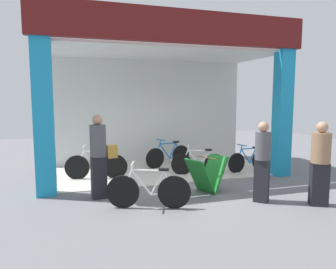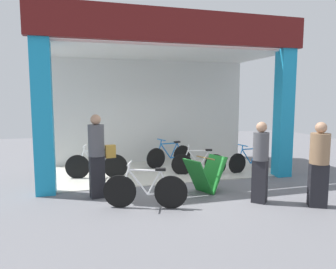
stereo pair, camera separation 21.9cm
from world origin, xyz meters
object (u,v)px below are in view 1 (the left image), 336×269
object	(u,v)px
bicycle_inside_0	(97,166)
bicycle_inside_2	(249,160)
sandwich_board_sign	(207,175)
pedestrian_0	(262,161)
bicycle_inside_1	(168,156)
bicycle_inside_3	(199,163)
bicycle_parked_0	(149,190)
pedestrian_2	(99,155)
pedestrian_3	(320,162)

from	to	relation	value
bicycle_inside_0	bicycle_inside_2	distance (m)	4.28
sandwich_board_sign	pedestrian_0	xyz separation A→B (m)	(0.81, -0.93, 0.44)
bicycle_inside_2	pedestrian_0	size ratio (longest dim) A/B	0.87
bicycle_inside_1	bicycle_inside_3	xyz separation A→B (m)	(0.48, -1.23, -0.02)
bicycle_inside_0	bicycle_parked_0	distance (m)	2.65
pedestrian_0	bicycle_inside_3	bearing A→B (deg)	98.65
bicycle_inside_0	bicycle_inside_1	xyz separation A→B (m)	(2.23, 0.83, -0.01)
sandwich_board_sign	pedestrian_2	world-z (taller)	pedestrian_2
sandwich_board_sign	bicycle_inside_2	bearing A→B (deg)	36.65
bicycle_parked_0	pedestrian_0	bearing A→B (deg)	-7.38
bicycle_parked_0	bicycle_inside_0	bearing A→B (deg)	107.06
bicycle_parked_0	pedestrian_0	distance (m)	2.37
bicycle_inside_1	bicycle_parked_0	bearing A→B (deg)	-113.33
bicycle_inside_2	sandwich_board_sign	xyz separation A→B (m)	(-1.99, -1.48, 0.08)
bicycle_inside_1	bicycle_inside_3	distance (m)	1.32
bicycle_parked_0	pedestrian_2	size ratio (longest dim) A/B	0.88
bicycle_inside_1	sandwich_board_sign	distance (m)	2.74
bicycle_inside_1	pedestrian_2	distance (m)	3.40
pedestrian_2	pedestrian_3	bearing A→B (deg)	-23.26
bicycle_inside_1	bicycle_inside_2	world-z (taller)	bicycle_inside_1
sandwich_board_sign	pedestrian_3	world-z (taller)	pedestrian_3
bicycle_inside_1	bicycle_inside_2	distance (m)	2.39
pedestrian_0	pedestrian_3	size ratio (longest dim) A/B	0.99
bicycle_inside_3	pedestrian_0	distance (m)	2.52
pedestrian_2	bicycle_inside_2	bearing A→B (deg)	15.25
bicycle_inside_0	pedestrian_0	distance (m)	4.22
bicycle_parked_0	bicycle_inside_2	bearing A→B (deg)	31.18
sandwich_board_sign	pedestrian_0	size ratio (longest dim) A/B	0.62
bicycle_inside_3	bicycle_parked_0	bearing A→B (deg)	-132.14
bicycle_inside_0	pedestrian_3	distance (m)	5.28
pedestrian_0	bicycle_inside_1	bearing A→B (deg)	103.05
bicycle_inside_3	pedestrian_2	bearing A→B (deg)	-156.48
bicycle_inside_0	bicycle_parked_0	size ratio (longest dim) A/B	1.02
bicycle_inside_3	bicycle_parked_0	size ratio (longest dim) A/B	0.92
bicycle_inside_2	bicycle_parked_0	world-z (taller)	bicycle_parked_0
pedestrian_3	pedestrian_0	bearing A→B (deg)	150.66
pedestrian_0	pedestrian_2	bearing A→B (deg)	158.70
bicycle_inside_3	pedestrian_0	size ratio (longest dim) A/B	0.87
bicycle_parked_0	sandwich_board_sign	world-z (taller)	bicycle_parked_0
bicycle_inside_0	bicycle_inside_1	distance (m)	2.38
bicycle_inside_1	pedestrian_0	bearing A→B (deg)	-76.95
bicycle_inside_1	pedestrian_3	bearing A→B (deg)	-66.80
bicycle_inside_3	bicycle_parked_0	xyz separation A→B (m)	(-1.93, -2.14, 0.03)
bicycle_inside_0	bicycle_inside_2	xyz separation A→B (m)	(4.26, -0.43, -0.04)
bicycle_inside_3	bicycle_inside_2	bearing A→B (deg)	-1.08
pedestrian_3	bicycle_inside_0	bearing A→B (deg)	140.13
bicycle_inside_2	pedestrian_0	bearing A→B (deg)	-116.10
bicycle_inside_0	bicycle_inside_1	bearing A→B (deg)	20.49
bicycle_inside_2	bicycle_inside_3	distance (m)	1.55
bicycle_inside_3	pedestrian_0	xyz separation A→B (m)	(0.37, -2.43, 0.51)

